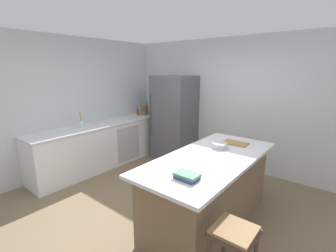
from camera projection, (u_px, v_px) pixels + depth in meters
ground_plane at (163, 213)px, 3.35m from camera, size 7.20×7.20×0.00m
wall_rear at (234, 104)px, 4.75m from camera, size 6.00×0.10×2.60m
wall_left at (65, 106)px, 4.53m from camera, size 0.10×6.00×2.60m
counter_run_left at (105, 144)px, 4.96m from camera, size 0.66×3.06×0.90m
kitchen_island at (209, 189)px, 3.07m from camera, size 0.96×2.15×0.92m
refrigerator at (174, 118)px, 5.26m from camera, size 0.84×0.75×1.85m
bar_stool at (234, 241)px, 2.02m from camera, size 0.36×0.36×0.68m
sink_faucet at (95, 117)px, 4.73m from camera, size 0.15×0.05×0.30m
flower_vase at (81, 122)px, 4.47m from camera, size 0.08×0.08×0.31m
wine_bottle at (151, 107)px, 5.87m from camera, size 0.07×0.07×0.41m
gin_bottle at (146, 109)px, 5.83m from camera, size 0.07×0.07×0.32m
whiskey_bottle at (146, 110)px, 5.73m from camera, size 0.08×0.08×0.29m
olive_oil_bottle at (141, 110)px, 5.68m from camera, size 0.06×0.06×0.33m
hot_sauce_bottle at (138, 112)px, 5.63m from camera, size 0.05×0.05×0.22m
cookbook_stack at (187, 176)px, 2.35m from camera, size 0.24×0.17×0.06m
mixing_bowl at (220, 146)px, 3.27m from camera, size 0.21×0.21×0.07m
cutting_board at (235, 143)px, 3.47m from camera, size 0.36×0.24×0.02m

